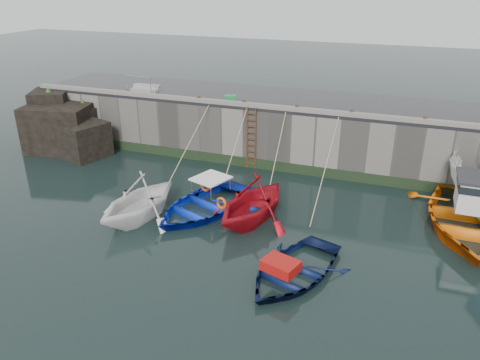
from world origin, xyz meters
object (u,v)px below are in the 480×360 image
(bollard_a, at_px, (199,99))
(bollard_d, at_px, (352,113))
(boat_far_orange, at_px, (470,216))
(bollard_b, at_px, (244,103))
(boat_near_white, at_px, (141,217))
(boat_near_blacktrim, at_px, (252,220))
(bollard_e, at_px, (425,120))
(boat_near_blue, at_px, (204,211))
(ladder, at_px, (251,139))
(bollard_c, at_px, (297,108))
(boat_near_navy, at_px, (293,275))
(fish_crate, at_px, (230,98))

(bollard_a, distance_m, bollard_d, 7.80)
(boat_far_orange, height_order, bollard_b, boat_far_orange)
(boat_near_white, bearing_deg, boat_near_blacktrim, 28.19)
(bollard_e, bearing_deg, boat_near_blue, -146.15)
(boat_near_blue, distance_m, bollard_b, 6.49)
(boat_near_white, bearing_deg, bollard_b, 84.48)
(bollard_d, bearing_deg, ladder, -176.00)
(boat_far_orange, bearing_deg, boat_near_blacktrim, -163.08)
(boat_near_white, bearing_deg, bollard_c, 66.67)
(boat_near_navy, relative_size, bollard_c, 15.78)
(boat_near_navy, bearing_deg, bollard_c, 121.68)
(ladder, distance_m, boat_near_blue, 5.50)
(bollard_e, bearing_deg, bollard_d, 180.00)
(boat_near_blacktrim, height_order, bollard_e, bollard_e)
(fish_crate, height_order, bollard_c, fish_crate)
(boat_near_navy, distance_m, bollard_c, 9.63)
(bollard_d, bearing_deg, bollard_c, 180.00)
(bollard_a, bearing_deg, boat_near_blacktrim, -49.22)
(boat_near_white, height_order, bollard_c, bollard_c)
(boat_near_white, distance_m, bollard_c, 9.10)
(bollard_b, bearing_deg, bollard_e, 0.00)
(bollard_a, bearing_deg, bollard_d, 0.00)
(fish_crate, bearing_deg, bollard_b, -55.51)
(boat_far_orange, bearing_deg, bollard_a, 166.66)
(ladder, bearing_deg, bollard_c, 8.67)
(boat_near_blacktrim, distance_m, bollard_a, 8.15)
(ladder, relative_size, boat_far_orange, 0.46)
(boat_near_navy, bearing_deg, boat_near_blacktrim, 146.37)
(boat_near_white, xyz_separation_m, bollard_a, (-0.47, 7.04, 3.30))
(boat_near_blue, xyz_separation_m, bollard_a, (-2.67, 5.59, 3.30))
(ladder, xyz_separation_m, boat_near_blacktrim, (1.87, -5.31, -1.59))
(bollard_a, bearing_deg, boat_near_blue, -64.47)
(boat_near_navy, bearing_deg, ladder, 135.15)
(boat_near_blue, bearing_deg, boat_near_white, -127.00)
(boat_near_blue, relative_size, bollard_b, 18.14)
(bollard_e, bearing_deg, fish_crate, 175.91)
(boat_near_blacktrim, height_order, bollard_d, bollard_d)
(bollard_c, xyz_separation_m, bollard_e, (5.80, 0.00, 0.00))
(bollard_d, height_order, bollard_e, same)
(boat_near_white, xyz_separation_m, fish_crate, (1.02, 7.72, 3.30))
(fish_crate, height_order, bollard_a, fish_crate)
(boat_near_blue, xyz_separation_m, bollard_d, (5.13, 5.59, 3.30))
(boat_near_blacktrim, height_order, bollard_a, bollard_a)
(boat_far_orange, height_order, bollard_d, boat_far_orange)
(bollard_a, relative_size, bollard_e, 1.00)
(boat_near_navy, xyz_separation_m, boat_far_orange, (5.74, 5.59, 0.46))
(boat_near_navy, relative_size, bollard_a, 15.78)
(boat_near_blacktrim, bearing_deg, bollard_d, 76.20)
(bollard_a, height_order, bollard_b, same)
(boat_near_blacktrim, bearing_deg, bollard_e, 56.27)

